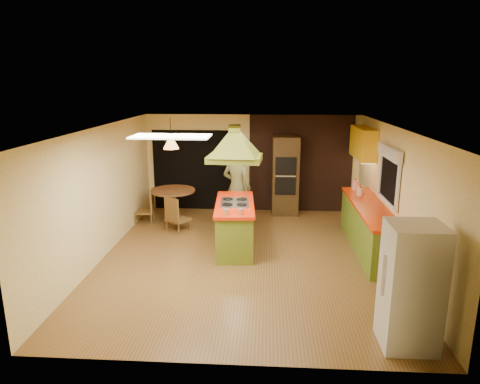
# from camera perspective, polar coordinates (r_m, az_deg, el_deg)

# --- Properties ---
(ground) EXTENTS (6.50, 6.50, 0.00)m
(ground) POSITION_cam_1_polar(r_m,az_deg,el_deg) (8.37, 0.76, -8.73)
(ground) COLOR brown
(ground) RESTS_ON ground
(room_walls) EXTENTS (5.50, 6.50, 6.50)m
(room_walls) POSITION_cam_1_polar(r_m,az_deg,el_deg) (7.97, 0.79, -0.43)
(room_walls) COLOR #F9EDB2
(room_walls) RESTS_ON ground
(ceiling_plane) EXTENTS (6.50, 6.50, 0.00)m
(ceiling_plane) POSITION_cam_1_polar(r_m,az_deg,el_deg) (7.74, 0.82, 8.55)
(ceiling_plane) COLOR silver
(ceiling_plane) RESTS_ON room_walls
(brick_panel) EXTENTS (2.64, 0.03, 2.50)m
(brick_panel) POSITION_cam_1_polar(r_m,az_deg,el_deg) (11.14, 8.07, 3.73)
(brick_panel) COLOR #381E14
(brick_panel) RESTS_ON ground
(nook_opening) EXTENTS (2.20, 0.03, 2.10)m
(nook_opening) POSITION_cam_1_polar(r_m,az_deg,el_deg) (11.30, -6.01, 2.91)
(nook_opening) COLOR black
(nook_opening) RESTS_ON ground
(right_counter) EXTENTS (0.62, 3.05, 0.92)m
(right_counter) POSITION_cam_1_polar(r_m,az_deg,el_deg) (9.00, 16.79, -4.54)
(right_counter) COLOR olive
(right_counter) RESTS_ON ground
(upper_cabinets) EXTENTS (0.34, 1.40, 0.70)m
(upper_cabinets) POSITION_cam_1_polar(r_m,az_deg,el_deg) (10.22, 16.08, 6.32)
(upper_cabinets) COLOR yellow
(upper_cabinets) RESTS_ON room_walls
(window_right) EXTENTS (0.12, 1.35, 1.06)m
(window_right) POSITION_cam_1_polar(r_m,az_deg,el_deg) (8.55, 19.33, 3.36)
(window_right) COLOR black
(window_right) RESTS_ON room_walls
(fluor_panel) EXTENTS (1.20, 0.60, 0.03)m
(fluor_panel) POSITION_cam_1_polar(r_m,az_deg,el_deg) (6.70, -9.21, 7.32)
(fluor_panel) COLOR white
(fluor_panel) RESTS_ON ceiling_plane
(kitchen_island) EXTENTS (0.88, 1.94, 0.96)m
(kitchen_island) POSITION_cam_1_polar(r_m,az_deg,el_deg) (8.70, -0.70, -4.43)
(kitchen_island) COLOR olive
(kitchen_island) RESTS_ON ground
(range_hood) EXTENTS (1.08, 0.81, 0.79)m
(range_hood) POSITION_cam_1_polar(r_m,az_deg,el_deg) (8.30, -0.74, 7.21)
(range_hood) COLOR #656E1B
(range_hood) RESTS_ON ceiling_plane
(man) EXTENTS (0.81, 0.68, 1.89)m
(man) POSITION_cam_1_polar(r_m,az_deg,el_deg) (9.82, -0.43, 0.60)
(man) COLOR brown
(man) RESTS_ON ground
(refrigerator) EXTENTS (0.67, 0.64, 1.63)m
(refrigerator) POSITION_cam_1_polar(r_m,az_deg,el_deg) (5.88, 21.87, -11.62)
(refrigerator) COLOR silver
(refrigerator) RESTS_ON ground
(wall_oven) EXTENTS (0.68, 0.62, 1.99)m
(wall_oven) POSITION_cam_1_polar(r_m,az_deg,el_deg) (10.89, 6.04, 2.19)
(wall_oven) COLOR #4F3719
(wall_oven) RESTS_ON ground
(dining_table) EXTENTS (1.06, 1.06, 0.79)m
(dining_table) POSITION_cam_1_polar(r_m,az_deg,el_deg) (10.45, -8.89, -0.92)
(dining_table) COLOR brown
(dining_table) RESTS_ON ground
(chair_left) EXTENTS (0.49, 0.49, 0.81)m
(chair_left) POSITION_cam_1_polar(r_m,az_deg,el_deg) (10.57, -12.68, -1.78)
(chair_left) COLOR brown
(chair_left) RESTS_ON ground
(chair_near) EXTENTS (0.61, 0.61, 0.80)m
(chair_near) POSITION_cam_1_polar(r_m,az_deg,el_deg) (9.83, -8.23, -2.82)
(chair_near) COLOR brown
(chair_near) RESTS_ON ground
(pendant_lamp) EXTENTS (0.39, 0.39, 0.24)m
(pendant_lamp) POSITION_cam_1_polar(r_m,az_deg,el_deg) (10.18, -9.18, 6.38)
(pendant_lamp) COLOR #FF9E3F
(pendant_lamp) RESTS_ON ceiling_plane
(canister_large) EXTENTS (0.18, 0.18, 0.22)m
(canister_large) POSITION_cam_1_polar(r_m,az_deg,el_deg) (10.05, 15.14, 0.90)
(canister_large) COLOR beige
(canister_large) RESTS_ON right_counter
(canister_medium) EXTENTS (0.17, 0.17, 0.20)m
(canister_medium) POSITION_cam_1_polar(r_m,az_deg,el_deg) (9.60, 15.68, 0.19)
(canister_medium) COLOR beige
(canister_medium) RESTS_ON right_counter
(canister_small) EXTENTS (0.17, 0.17, 0.18)m
(canister_small) POSITION_cam_1_polar(r_m,az_deg,el_deg) (9.54, 15.75, 0.02)
(canister_small) COLOR #F7E3C7
(canister_small) RESTS_ON right_counter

